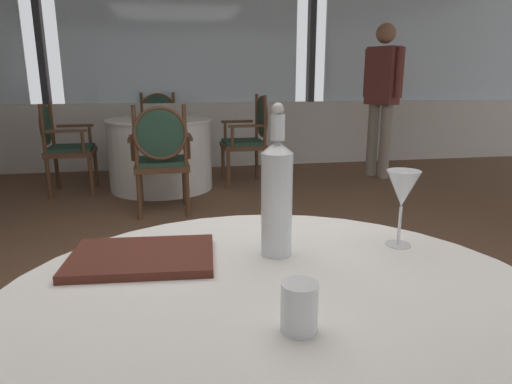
# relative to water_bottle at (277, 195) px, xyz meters

# --- Properties ---
(ground_plane) EXTENTS (14.95, 14.95, 0.00)m
(ground_plane) POSITION_rel_water_bottle_xyz_m (-0.05, 0.68, -0.90)
(ground_plane) COLOR brown
(window_wall_far) EXTENTS (10.73, 0.14, 2.75)m
(window_wall_far) POSITION_rel_water_bottle_xyz_m (-0.05, 4.99, 0.20)
(window_wall_far) COLOR silver
(window_wall_far) RESTS_ON ground_plane
(water_bottle) EXTENTS (0.08, 0.08, 0.37)m
(water_bottle) POSITION_rel_water_bottle_xyz_m (0.00, 0.00, 0.00)
(water_bottle) COLOR white
(water_bottle) RESTS_ON foreground_table
(wine_glass) EXTENTS (0.09, 0.09, 0.20)m
(wine_glass) POSITION_rel_water_bottle_xyz_m (0.32, -0.00, -0.00)
(wine_glass) COLOR white
(wine_glass) RESTS_ON foreground_table
(water_tumbler) EXTENTS (0.06, 0.06, 0.09)m
(water_tumbler) POSITION_rel_water_bottle_xyz_m (-0.04, -0.34, -0.11)
(water_tumbler) COLOR white
(water_tumbler) RESTS_ON foreground_table
(menu_book) EXTENTS (0.35, 0.25, 0.02)m
(menu_book) POSITION_rel_water_bottle_xyz_m (-0.32, 0.01, -0.14)
(menu_book) COLOR #512319
(menu_book) RESTS_ON foreground_table
(background_table_0) EXTENTS (1.12, 1.12, 0.75)m
(background_table_0) POSITION_rel_water_bottle_xyz_m (-0.37, 3.84, -0.52)
(background_table_0) COLOR white
(background_table_0) RESTS_ON ground_plane
(dining_chair_0_0) EXTENTS (0.48, 0.55, 0.99)m
(dining_chair_0_0) POSITION_rel_water_bottle_xyz_m (0.62, 3.87, -0.33)
(dining_chair_0_0) COLOR brown
(dining_chair_0_0) RESTS_ON ground_plane
(dining_chair_0_1) EXTENTS (0.55, 0.48, 0.99)m
(dining_chair_0_1) POSITION_rel_water_bottle_xyz_m (-0.40, 4.83, -0.32)
(dining_chair_0_1) COLOR brown
(dining_chair_0_1) RESTS_ON ground_plane
(dining_chair_0_2) EXTENTS (0.48, 0.55, 0.93)m
(dining_chair_0_2) POSITION_rel_water_bottle_xyz_m (-1.36, 3.81, -0.36)
(dining_chair_0_2) COLOR brown
(dining_chair_0_2) RESTS_ON ground_plane
(dining_chair_0_3) EXTENTS (0.55, 0.48, 0.96)m
(dining_chair_0_3) POSITION_rel_water_bottle_xyz_m (-0.34, 2.85, -0.35)
(dining_chair_0_3) COLOR brown
(dining_chair_0_3) RESTS_ON ground_plane
(diner_person_0) EXTENTS (0.34, 0.48, 1.77)m
(diner_person_0) POSITION_rel_water_bottle_xyz_m (2.19, 3.96, 0.12)
(diner_person_0) COLOR gray
(diner_person_0) RESTS_ON ground_plane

